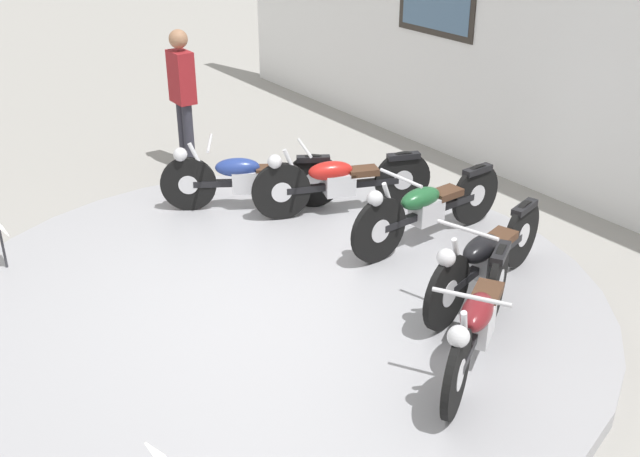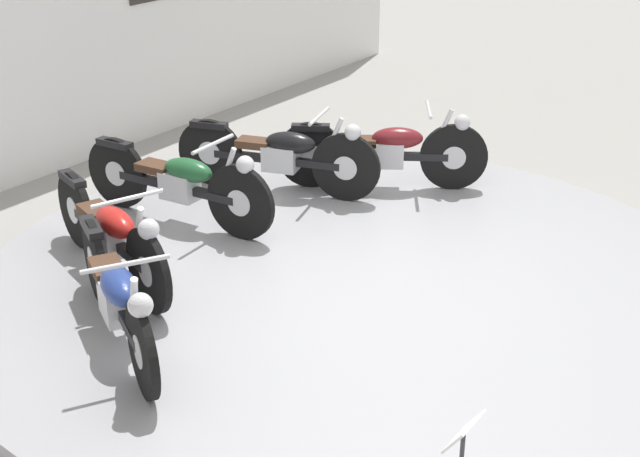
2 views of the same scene
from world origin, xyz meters
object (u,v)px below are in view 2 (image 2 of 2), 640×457
motorcycle_black (281,153)px  motorcycle_maroon (387,149)px  motorcycle_red (111,232)px  motorcycle_blue (117,295)px  info_placard_front_left (463,442)px  motorcycle_green (180,181)px

motorcycle_black → motorcycle_maroon: size_ratio=1.12×
motorcycle_red → motorcycle_maroon: 2.89m
motorcycle_blue → motorcycle_black: (2.79, 0.75, 0.02)m
info_placard_front_left → motorcycle_blue: bearing=87.5°
motorcycle_black → motorcycle_blue: bearing=-164.9°
motorcycle_red → motorcycle_maroon: motorcycle_maroon is taller
motorcycle_blue → motorcycle_red: 1.00m
motorcycle_blue → motorcycle_red: motorcycle_red is taller
motorcycle_red → motorcycle_black: (2.12, 0.00, 0.01)m
info_placard_front_left → motorcycle_black: bearing=48.6°
motorcycle_blue → motorcycle_maroon: bearing=0.0°
motorcycle_red → motorcycle_maroon: size_ratio=1.09×
motorcycle_maroon → info_placard_front_left: bearing=-144.5°
motorcycle_black → info_placard_front_left: size_ratio=3.76×
motorcycle_green → motorcycle_maroon: motorcycle_green is taller
motorcycle_red → motorcycle_black: 2.12m
motorcycle_green → motorcycle_maroon: 2.01m
motorcycle_green → motorcycle_black: 1.10m
motorcycle_blue → motorcycle_red: bearing=48.8°
motorcycle_blue → info_placard_front_left: 2.54m
motorcycle_maroon → info_placard_front_left: 4.37m
motorcycle_maroon → motorcycle_red: bearing=164.9°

